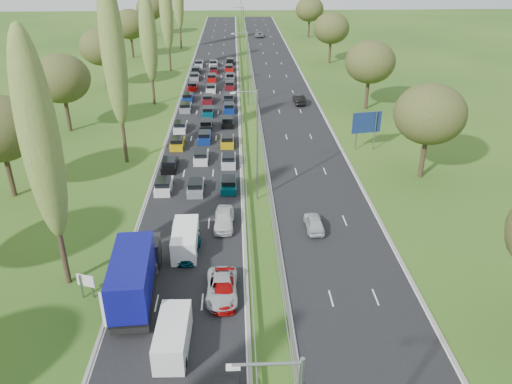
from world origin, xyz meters
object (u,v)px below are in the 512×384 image
object	(u,v)px
white_van_front	(173,334)
white_van_rear	(186,238)
info_sign	(86,283)
blue_lorry	(135,274)
direction_sign	(367,124)
near_car_2	(137,279)

from	to	relation	value
white_van_front	white_van_rear	xyz separation A→B (m)	(-0.18, 12.17, 0.04)
info_sign	white_van_front	bearing A→B (deg)	-37.48
info_sign	blue_lorry	bearing A→B (deg)	-1.01
blue_lorry	info_sign	distance (m)	3.90
blue_lorry	white_van_front	bearing A→B (deg)	-61.55
direction_sign	blue_lorry	bearing A→B (deg)	-129.92
blue_lorry	direction_sign	bearing A→B (deg)	46.53
white_van_rear	info_sign	xyz separation A→B (m)	(-7.06, -6.62, 0.24)
near_car_2	white_van_rear	bearing A→B (deg)	61.55
blue_lorry	white_van_rear	distance (m)	7.50
white_van_front	direction_sign	distance (m)	41.48
white_van_rear	info_sign	distance (m)	9.68
direction_sign	white_van_front	bearing A→B (deg)	-121.38
near_car_2	white_van_front	bearing A→B (deg)	-58.32
white_van_front	white_van_rear	size ratio (longest dim) A/B	0.96
white_van_rear	direction_sign	bearing A→B (deg)	46.20
near_car_2	direction_sign	xyz separation A→B (m)	(25.16, 28.71, 2.78)
direction_sign	info_sign	bearing A→B (deg)	-134.03
white_van_rear	near_car_2	bearing A→B (deg)	-122.30
white_van_rear	direction_sign	distance (m)	31.87
white_van_rear	direction_sign	xyz separation A→B (m)	(21.74, 23.18, 2.44)
near_car_2	info_sign	xyz separation A→B (m)	(-3.64, -1.09, 0.58)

